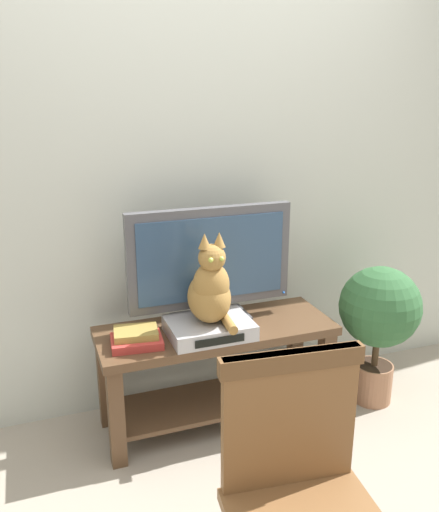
{
  "coord_description": "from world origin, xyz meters",
  "views": [
    {
      "loc": [
        -0.81,
        -1.72,
        1.68
      ],
      "look_at": [
        0.01,
        0.54,
        0.92
      ],
      "focal_mm": 37.77,
      "sensor_mm": 36.0,
      "label": 1
    }
  ],
  "objects_px": {
    "tv_stand": "(216,358)",
    "cat": "(210,289)",
    "wooden_chair": "(302,488)",
    "tv": "(211,263)",
    "book_stack": "(136,338)",
    "media_box": "(209,328)",
    "potted_plant": "(379,315)"
  },
  "relations": [
    {
      "from": "tv_stand",
      "to": "cat",
      "type": "bearing_deg",
      "value": -124.1
    },
    {
      "from": "tv_stand",
      "to": "potted_plant",
      "type": "relative_size",
      "value": 1.51
    },
    {
      "from": "tv_stand",
      "to": "wooden_chair",
      "type": "xyz_separation_m",
      "value": [
        -0.14,
        -1.15,
        0.17
      ]
    },
    {
      "from": "cat",
      "to": "potted_plant",
      "type": "bearing_deg",
      "value": -1.43
    },
    {
      "from": "tv",
      "to": "book_stack",
      "type": "distance_m",
      "value": 0.51
    },
    {
      "from": "tv",
      "to": "cat",
      "type": "bearing_deg",
      "value": -109.49
    },
    {
      "from": "cat",
      "to": "book_stack",
      "type": "height_order",
      "value": "cat"
    },
    {
      "from": "media_box",
      "to": "potted_plant",
      "type": "height_order",
      "value": "potted_plant"
    },
    {
      "from": "wooden_chair",
      "to": "book_stack",
      "type": "relative_size",
      "value": 3.73
    },
    {
      "from": "tv_stand",
      "to": "media_box",
      "type": "xyz_separation_m",
      "value": [
        -0.06,
        -0.07,
        0.21
      ]
    },
    {
      "from": "tv_stand",
      "to": "book_stack",
      "type": "xyz_separation_m",
      "value": [
        -0.41,
        -0.05,
        0.2
      ]
    },
    {
      "from": "media_box",
      "to": "cat",
      "type": "relative_size",
      "value": 0.89
    },
    {
      "from": "tv_stand",
      "to": "tv",
      "type": "bearing_deg",
      "value": 89.98
    },
    {
      "from": "media_box",
      "to": "tv_stand",
      "type": "bearing_deg",
      "value": 50.16
    },
    {
      "from": "wooden_chair",
      "to": "tv",
      "type": "bearing_deg",
      "value": 83.65
    },
    {
      "from": "tv_stand",
      "to": "cat",
      "type": "distance_m",
      "value": 0.43
    },
    {
      "from": "wooden_chair",
      "to": "potted_plant",
      "type": "xyz_separation_m",
      "value": [
        1.02,
        1.04,
        -0.02
      ]
    },
    {
      "from": "tv",
      "to": "potted_plant",
      "type": "xyz_separation_m",
      "value": [
        0.89,
        -0.19,
        -0.34
      ]
    },
    {
      "from": "cat",
      "to": "potted_plant",
      "type": "relative_size",
      "value": 0.57
    },
    {
      "from": "tv_stand",
      "to": "wooden_chair",
      "type": "distance_m",
      "value": 1.17
    },
    {
      "from": "wooden_chair",
      "to": "media_box",
      "type": "bearing_deg",
      "value": 85.93
    },
    {
      "from": "cat",
      "to": "wooden_chair",
      "type": "distance_m",
      "value": 1.09
    },
    {
      "from": "tv_stand",
      "to": "wooden_chair",
      "type": "height_order",
      "value": "wooden_chair"
    },
    {
      "from": "tv_stand",
      "to": "wooden_chair",
      "type": "relative_size",
      "value": 1.27
    },
    {
      "from": "tv",
      "to": "cat",
      "type": "xyz_separation_m",
      "value": [
        -0.06,
        -0.17,
        -0.07
      ]
    },
    {
      "from": "media_box",
      "to": "wooden_chair",
      "type": "relative_size",
      "value": 0.43
    },
    {
      "from": "media_box",
      "to": "cat",
      "type": "xyz_separation_m",
      "value": [
        0.0,
        -0.02,
        0.2
      ]
    },
    {
      "from": "book_stack",
      "to": "tv_stand",
      "type": "bearing_deg",
      "value": 7.49
    },
    {
      "from": "media_box",
      "to": "tv",
      "type": "bearing_deg",
      "value": 68.37
    },
    {
      "from": "tv_stand",
      "to": "book_stack",
      "type": "relative_size",
      "value": 4.73
    },
    {
      "from": "potted_plant",
      "to": "wooden_chair",
      "type": "bearing_deg",
      "value": -134.61
    },
    {
      "from": "potted_plant",
      "to": "book_stack",
      "type": "bearing_deg",
      "value": 177.52
    }
  ]
}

